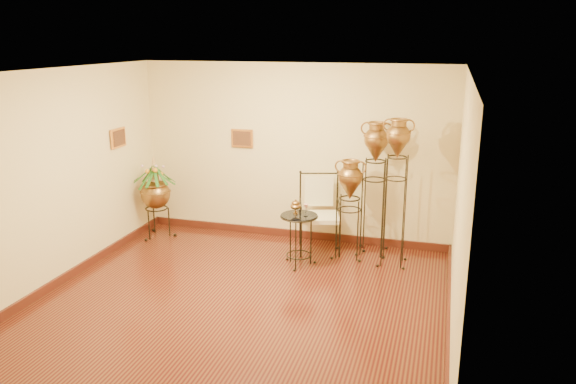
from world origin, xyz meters
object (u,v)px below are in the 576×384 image
(planter_urn, at_px, (155,191))
(armchair, at_px, (320,214))
(side_table, at_px, (299,239))
(amphora_tall, at_px, (395,191))
(amphora_mid, at_px, (374,188))

(planter_urn, xyz_separation_m, armchair, (2.70, 0.10, -0.19))
(planter_urn, relative_size, armchair, 1.18)
(side_table, bearing_deg, armchair, 76.16)
(amphora_tall, bearing_deg, planter_urn, 178.49)
(amphora_mid, height_order, armchair, amphora_mid)
(planter_urn, distance_m, armchair, 2.70)
(amphora_mid, relative_size, armchair, 1.72)
(amphora_tall, distance_m, armchair, 1.25)
(amphora_mid, bearing_deg, amphora_tall, -46.02)
(amphora_mid, height_order, planter_urn, amphora_mid)
(amphora_tall, xyz_separation_m, armchair, (-1.13, 0.20, -0.50))
(armchair, height_order, side_table, armchair)
(amphora_tall, distance_m, amphora_mid, 0.49)
(armchair, bearing_deg, planter_urn, 165.88)
(amphora_mid, relative_size, planter_urn, 1.45)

